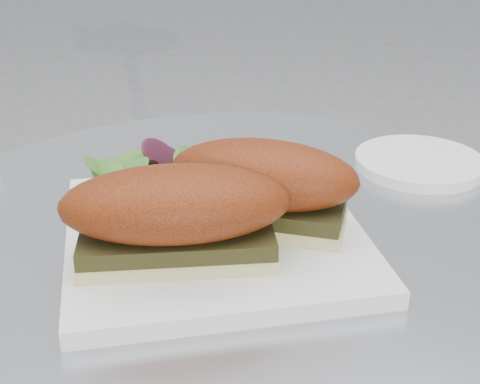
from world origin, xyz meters
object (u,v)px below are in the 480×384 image
object	(u,v)px
plate	(214,235)
saucer	(419,162)
sandwich_left	(176,214)
sandwich_right	(263,184)

from	to	relation	value
plate	saucer	bearing A→B (deg)	19.00
sandwich_left	saucer	bearing A→B (deg)	35.90
plate	sandwich_left	xyz separation A→B (m)	(-0.04, -0.04, 0.05)
sandwich_right	plate	bearing A→B (deg)	-163.65
plate	sandwich_right	world-z (taller)	sandwich_right
plate	saucer	distance (m)	0.28
sandwich_left	saucer	xyz separation A→B (m)	(0.31, 0.13, -0.05)
plate	saucer	xyz separation A→B (m)	(0.27, 0.09, -0.00)
sandwich_right	saucer	size ratio (longest dim) A/B	1.25
sandwich_right	saucer	xyz separation A→B (m)	(0.22, 0.10, -0.05)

